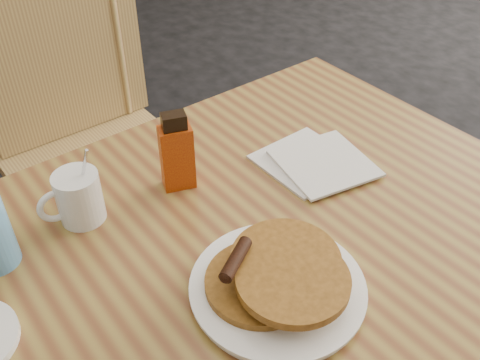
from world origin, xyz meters
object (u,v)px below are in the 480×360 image
at_px(main_table, 223,263).
at_px(pancake_plate, 278,281).
at_px(chair_main_far, 85,117).
at_px(syrup_bottle, 177,154).
at_px(coffee_mug, 78,197).

height_order(main_table, pancake_plate, pancake_plate).
distance_m(chair_main_far, syrup_bottle, 0.59).
distance_m(coffee_mug, syrup_bottle, 0.20).
xyz_separation_m(main_table, pancake_plate, (0.02, -0.13, 0.06)).
distance_m(main_table, coffee_mug, 0.28).
bearing_deg(syrup_bottle, main_table, -80.15).
relative_size(main_table, chair_main_far, 1.34).
xyz_separation_m(pancake_plate, syrup_bottle, (-0.00, 0.32, 0.05)).
relative_size(main_table, pancake_plate, 4.98).
bearing_deg(syrup_bottle, coffee_mug, -168.22).
relative_size(coffee_mug, syrup_bottle, 0.94).
xyz_separation_m(chair_main_far, coffee_mug, (-0.18, -0.54, 0.18)).
relative_size(main_table, syrup_bottle, 8.51).
bearing_deg(coffee_mug, main_table, -61.07).
height_order(chair_main_far, syrup_bottle, chair_main_far).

